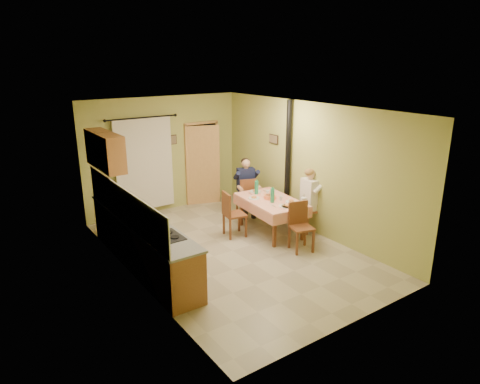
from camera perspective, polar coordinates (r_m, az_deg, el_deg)
floor at (r=8.57m, az=-1.00°, el=-7.81°), size 4.00×6.00×0.01m
room_shell at (r=7.96m, az=-1.07°, el=4.12°), size 4.04×6.04×2.82m
kitchen_run at (r=7.98m, az=-12.96°, el=-6.47°), size 0.64×3.64×1.56m
upper_cabinets at (r=8.68m, az=-17.59°, el=5.31°), size 0.35×1.40×0.70m
curtain at (r=10.35m, az=-12.61°, el=3.66°), size 1.70×0.07×2.22m
doorway at (r=11.08m, az=-4.96°, el=3.80°), size 0.96×0.31×2.15m
dining_table at (r=9.30m, az=4.12°, el=-3.20°), size 1.13×1.70×0.76m
tableware at (r=9.09m, az=4.61°, el=-0.75°), size 0.75×1.62×0.33m
chair_far at (r=10.26m, az=0.83°, el=-1.69°), size 0.51×0.51×0.97m
chair_near at (r=8.56m, az=8.12°, el=-5.88°), size 0.51×0.51×0.97m
chair_right at (r=9.55m, az=9.30°, el=-3.42°), size 0.48×0.48×0.99m
chair_left at (r=9.14m, az=-0.79°, el=-4.14°), size 0.49×0.49×0.98m
man_far at (r=10.10m, az=0.82°, el=1.49°), size 0.64×0.57×1.39m
man_right at (r=9.35m, az=9.40°, el=-0.06°), size 0.51×0.61×1.39m
stove_flue at (r=9.75m, az=6.30°, el=1.68°), size 0.24×0.24×2.80m
picture_back at (r=10.63m, az=-8.93°, el=6.91°), size 0.19×0.03×0.23m
picture_right at (r=10.05m, az=4.51°, el=7.05°), size 0.03×0.31×0.21m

